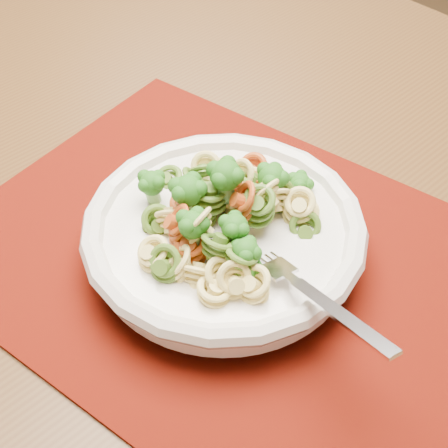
% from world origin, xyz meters
% --- Properties ---
extents(dining_table, '(1.59, 1.34, 0.76)m').
position_xyz_m(dining_table, '(0.37, -0.46, 0.65)').
color(dining_table, '#4D3115').
rests_on(dining_table, ground).
extents(placemat, '(0.54, 0.47, 0.00)m').
position_xyz_m(placemat, '(0.26, -0.54, 0.76)').
color(placemat, '#531103').
rests_on(placemat, dining_table).
extents(pasta_bowl, '(0.25, 0.25, 0.05)m').
position_xyz_m(pasta_bowl, '(0.26, -0.54, 0.79)').
color(pasta_bowl, silver).
rests_on(pasta_bowl, placemat).
extents(pasta_broccoli_heap, '(0.21, 0.21, 0.06)m').
position_xyz_m(pasta_broccoli_heap, '(0.26, -0.54, 0.81)').
color(pasta_broccoli_heap, '#DEBC6E').
rests_on(pasta_broccoli_heap, pasta_bowl).
extents(fork, '(0.16, 0.13, 0.08)m').
position_xyz_m(fork, '(0.33, -0.57, 0.81)').
color(fork, silver).
rests_on(fork, pasta_bowl).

